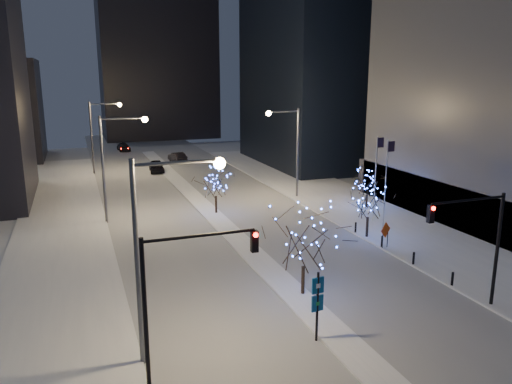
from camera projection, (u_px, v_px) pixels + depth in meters
name	position (u px, v px, depth m)	size (l,w,h in m)	color
ground	(346.00, 346.00, 25.57)	(160.00, 160.00, 0.00)	silver
road	(192.00, 195.00, 57.56)	(20.00, 130.00, 0.02)	#A6ABB4
median	(203.00, 205.00, 52.98)	(2.00, 80.00, 0.15)	white
east_sidewalk	(377.00, 216.00, 48.86)	(10.00, 90.00, 0.15)	white
west_sidewalk	(60.00, 251.00, 39.15)	(8.00, 90.00, 0.15)	white
horizon_block	(156.00, 39.00, 106.86)	(24.00, 14.00, 42.00)	black
street_lamp_w_near	(159.00, 232.00, 22.92)	(4.40, 0.56, 10.00)	#595E66
street_lamp_w_mid	(114.00, 154.00, 45.77)	(4.40, 0.56, 10.00)	#595E66
street_lamp_w_far	(99.00, 127.00, 68.62)	(4.40, 0.56, 10.00)	#595E66
street_lamp_east	(290.00, 141.00, 54.89)	(3.90, 0.56, 10.00)	#595E66
traffic_signal_west	(180.00, 283.00, 21.65)	(5.26, 0.43, 7.00)	black
traffic_signal_east	(478.00, 233.00, 28.38)	(5.26, 0.43, 7.00)	black
flagpoles	(381.00, 175.00, 44.71)	(1.35, 2.60, 8.00)	silver
bollards	(397.00, 249.00, 37.99)	(0.16, 12.16, 0.90)	black
car_near	(157.00, 166.00, 71.28)	(1.94, 4.83, 1.65)	black
car_mid	(177.00, 157.00, 79.27)	(1.68, 4.81, 1.58)	black
car_far	(124.00, 147.00, 91.01)	(1.94, 4.78, 1.39)	black
holiday_tree_median_near	(304.00, 240.00, 30.62)	(5.53, 5.53, 5.57)	black
holiday_tree_median_far	(216.00, 184.00, 49.14)	(3.62, 3.62, 4.50)	black
holiday_tree_plaza_near	(368.00, 203.00, 41.78)	(3.96, 3.96, 4.46)	black
holiday_tree_plaza_far	(367.00, 183.00, 51.34)	(3.97, 3.97, 3.91)	black
wayfinding_sign	(317.00, 299.00, 25.55)	(0.68, 0.15, 3.83)	black
construction_sign	(385.00, 232.00, 39.43)	(1.20, 0.53, 2.11)	black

